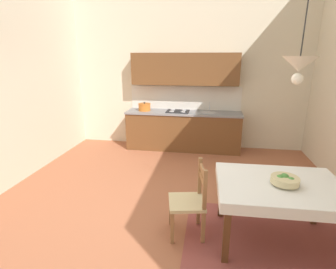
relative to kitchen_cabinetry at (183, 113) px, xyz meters
name	(u,v)px	position (x,y,z in m)	size (l,w,h in m)	color
ground_plane	(165,222)	(0.07, -2.90, -0.91)	(6.00, 6.94, 0.10)	#A86042
wall_back	(189,61)	(0.07, 0.33, 1.17)	(6.00, 0.12, 4.06)	beige
area_rug	(275,245)	(1.42, -3.20, -0.85)	(2.10, 1.60, 0.01)	#984741
kitchen_cabinetry	(183,113)	(0.00, 0.00, 0.00)	(2.65, 0.63, 2.20)	brown
dining_table	(279,193)	(1.42, -3.10, -0.22)	(1.41, 1.06, 0.75)	#56331C
dining_chair_tv_side	(190,201)	(0.42, -3.13, -0.41)	(0.49, 0.49, 0.93)	#D1BC89
fruit_bowl	(285,180)	(1.45, -3.13, -0.04)	(0.30, 0.30, 0.12)	beige
pendant_lamp	(299,65)	(1.42, -3.19, 1.18)	(0.32, 0.32, 0.80)	black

